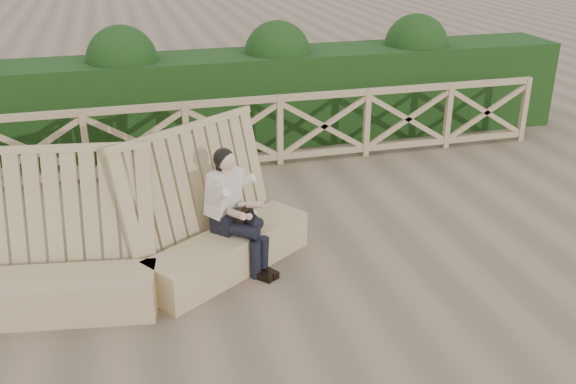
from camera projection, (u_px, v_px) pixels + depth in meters
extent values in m
plane|color=brown|center=(298.00, 284.00, 6.79)|extent=(60.00, 60.00, 0.00)
cube|color=#9D835A|center=(52.00, 295.00, 6.21)|extent=(2.04, 0.81, 0.43)
cube|color=#9D835A|center=(50.00, 230.00, 6.22)|extent=(2.03, 0.75, 1.54)
cube|color=#9D835A|center=(229.00, 252.00, 6.99)|extent=(1.94, 1.51, 0.43)
cube|color=#9D835A|center=(210.00, 198.00, 6.92)|extent=(1.90, 1.46, 1.54)
cube|color=black|center=(229.00, 220.00, 6.99)|extent=(0.43, 0.42, 0.21)
cube|color=beige|center=(224.00, 192.00, 6.88)|extent=(0.47, 0.47, 0.51)
sphere|color=tan|center=(226.00, 161.00, 6.71)|extent=(0.29, 0.29, 0.20)
sphere|color=black|center=(224.00, 158.00, 6.72)|extent=(0.32, 0.32, 0.22)
cylinder|color=black|center=(239.00, 230.00, 6.83)|extent=(0.41, 0.43, 0.15)
cylinder|color=black|center=(246.00, 218.00, 6.93)|extent=(0.41, 0.43, 0.16)
cylinder|color=black|center=(256.00, 260.00, 6.84)|extent=(0.16, 0.16, 0.43)
cylinder|color=black|center=(263.00, 256.00, 6.92)|extent=(0.16, 0.16, 0.43)
cube|color=black|center=(263.00, 276.00, 6.87)|extent=(0.22, 0.23, 0.08)
cube|color=black|center=(269.00, 273.00, 6.93)|extent=(0.22, 0.23, 0.08)
cube|color=black|center=(242.00, 215.00, 6.88)|extent=(0.23, 0.23, 0.14)
cube|color=black|center=(253.00, 214.00, 6.77)|extent=(0.11, 0.11, 0.12)
cube|color=#997A59|center=(232.00, 102.00, 9.46)|extent=(10.10, 0.07, 0.10)
cube|color=#997A59|center=(235.00, 161.00, 9.83)|extent=(10.10, 0.07, 0.10)
cube|color=black|center=(220.00, 100.00, 10.64)|extent=(12.00, 1.20, 1.50)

